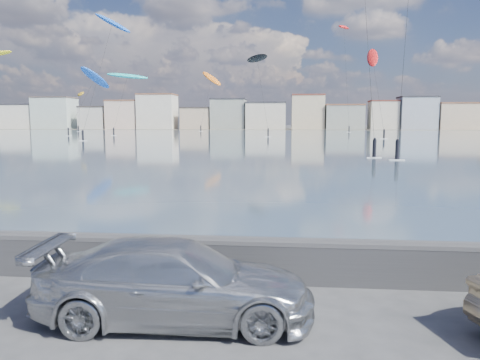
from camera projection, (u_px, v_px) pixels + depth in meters
The scene contains 14 objects.
ground at pixel (161, 332), 8.21m from camera, with size 700.00×700.00×0.00m, color #333335.
bay_water at pixel (275, 138), 98.54m from camera, with size 500.00×177.00×0.00m, color #344561.
far_shore_strip at pixel (281, 129), 205.65m from camera, with size 500.00×60.00×0.00m, color #4C473D.
seawall at pixel (192, 256), 10.80m from camera, with size 400.00×0.36×1.08m.
far_buildings at pixel (284, 115), 190.94m from camera, with size 240.79×13.26×14.60m.
car_silver at pixel (176, 281), 8.64m from camera, with size 2.08×5.12×1.48m, color #B2B5B9.
kitesurfer_4 at pixel (373, 59), 104.17m from camera, with size 3.23×18.53×20.69m.
kitesurfer_6 at pixel (127, 76), 120.08m from camera, with size 10.95×12.57×16.26m.
kitesurfer_7 at pixel (112, 24), 91.82m from camera, with size 9.46×14.61×25.48m.
kitesurfer_8 at pixel (344, 28), 147.56m from camera, with size 5.86×11.42×34.32m.
kitesurfer_11 at pixel (212, 79), 162.28m from camera, with size 9.40×13.00×21.38m.
kitesurfer_12 at pixel (81, 94), 159.25m from camera, with size 6.23×13.25×14.05m.
kitesurfer_14 at pixel (95, 78), 118.19m from camera, with size 6.73×15.40×17.38m.
kitesurfer_15 at pixel (257, 60), 111.33m from camera, with size 7.37×14.18×19.52m.
Camera 1 is at (2.13, -7.63, 3.70)m, focal length 35.00 mm.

